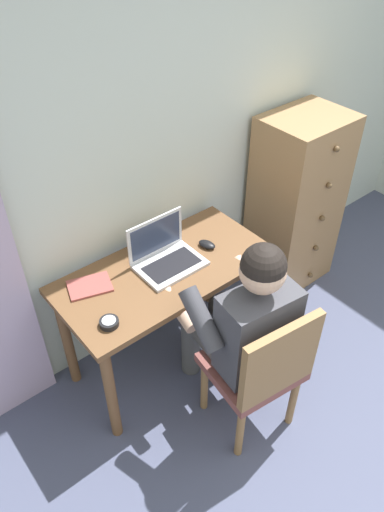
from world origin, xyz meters
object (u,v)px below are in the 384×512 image
desk (166,285)px  desk_clock (109,323)px  computer_mouse (207,244)px  notebook_pad (90,286)px  person_seated (241,319)px  laptop (165,255)px  dresser (296,203)px  chair (261,368)px

desk → desk_clock: size_ratio=12.71×
computer_mouse → notebook_pad: bearing=153.8°
computer_mouse → notebook_pad: (-0.66, 0.13, -0.01)m
person_seated → desk_clock: (-0.53, 0.32, 0.07)m
laptop → computer_mouse: 0.26m
dresser → chair: dresser is taller
dresser → person_seated: bearing=-151.8°
person_seated → notebook_pad: 0.76m
dresser → person_seated: 1.17m
desk_clock → notebook_pad: desk_clock is taller
desk → notebook_pad: bearing=160.7°
laptop → computer_mouse: laptop is taller
desk → computer_mouse: computer_mouse is taller
chair → notebook_pad: bearing=120.2°
computer_mouse → notebook_pad: computer_mouse is taller
desk_clock → chair: bearing=-44.5°
chair → desk_clock: bearing=135.5°
computer_mouse → desk_clock: 0.73m
person_seated → laptop: bearing=97.5°
notebook_pad → computer_mouse: bearing=6.8°
chair → desk: bearing=97.2°
desk → laptop: (0.04, 0.04, 0.17)m
chair → desk_clock: (-0.51, 0.50, 0.26)m
dresser → notebook_pad: 1.50m
computer_mouse → desk: bearing=165.1°
desk → dresser: size_ratio=0.95×
desk_clock → dresser: bearing=8.5°
notebook_pad → chair: bearing=-42.1°
laptop → computer_mouse: bearing=-8.7°
desk → dresser: dresser is taller
chair → laptop: bearing=93.9°
desk → computer_mouse: 0.32m
person_seated → computer_mouse: person_seated is taller
desk_clock → desk: bearing=19.0°
laptop → notebook_pad: laptop is taller
chair → person_seated: person_seated is taller
chair → notebook_pad: (-0.45, 0.78, 0.25)m
dresser → desk: bearing=-175.7°
desk → laptop: laptop is taller
laptop → desk_clock: 0.50m
laptop → dresser: bearing=2.3°
desk → notebook_pad: notebook_pad is taller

